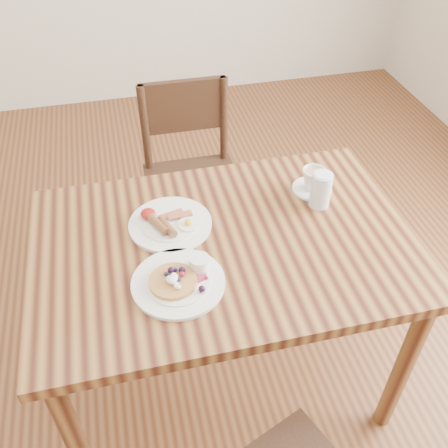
# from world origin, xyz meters

# --- Properties ---
(ground) EXTENTS (5.00, 5.00, 0.00)m
(ground) POSITION_xyz_m (0.00, 0.00, 0.00)
(ground) COLOR #532C17
(ground) RESTS_ON ground
(dining_table) EXTENTS (1.20, 0.80, 0.75)m
(dining_table) POSITION_xyz_m (0.00, 0.00, 0.65)
(dining_table) COLOR brown
(dining_table) RESTS_ON ground
(chair_far) EXTENTS (0.42, 0.42, 0.88)m
(chair_far) POSITION_xyz_m (0.02, 0.73, 0.49)
(chair_far) COLOR #352013
(chair_far) RESTS_ON ground
(pancake_plate) EXTENTS (0.27, 0.27, 0.06)m
(pancake_plate) POSITION_xyz_m (-0.17, -0.14, 0.76)
(pancake_plate) COLOR white
(pancake_plate) RESTS_ON dining_table
(breakfast_plate) EXTENTS (0.27, 0.27, 0.04)m
(breakfast_plate) POSITION_xyz_m (-0.16, 0.11, 0.76)
(breakfast_plate) COLOR white
(breakfast_plate) RESTS_ON dining_table
(teacup_saucer) EXTENTS (0.14, 0.14, 0.09)m
(teacup_saucer) POSITION_xyz_m (0.36, 0.18, 0.79)
(teacup_saucer) COLOR white
(teacup_saucer) RESTS_ON dining_table
(water_glass) EXTENTS (0.07, 0.07, 0.12)m
(water_glass) POSITION_xyz_m (0.36, 0.10, 0.81)
(water_glass) COLOR silver
(water_glass) RESTS_ON dining_table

